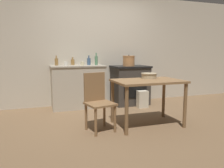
{
  "coord_description": "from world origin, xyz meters",
  "views": [
    {
      "loc": [
        -1.35,
        -3.46,
        1.21
      ],
      "look_at": [
        0.0,
        0.49,
        0.61
      ],
      "focal_mm": 35.0,
      "sensor_mm": 36.0,
      "label": 1
    }
  ],
  "objects_px": {
    "stove": "(130,85)",
    "chair": "(98,100)",
    "flour_sack": "(142,99)",
    "bottle_mid_left": "(89,61)",
    "bottle_left": "(96,60)",
    "cup_center": "(82,64)",
    "mixing_bowl_large": "(149,76)",
    "bottle_far_left": "(73,62)",
    "cup_center_right": "(66,64)",
    "stock_pot": "(129,61)",
    "work_table": "(148,87)",
    "bottle_center_left": "(56,62)"
  },
  "relations": [
    {
      "from": "stove",
      "to": "chair",
      "type": "distance_m",
      "value": 1.89
    },
    {
      "from": "flour_sack",
      "to": "bottle_mid_left",
      "type": "xyz_separation_m",
      "value": [
        -1.06,
        0.59,
        0.83
      ]
    },
    {
      "from": "bottle_left",
      "to": "cup_center",
      "type": "xyz_separation_m",
      "value": [
        -0.34,
        -0.13,
        -0.06
      ]
    },
    {
      "from": "bottle_mid_left",
      "to": "bottle_left",
      "type": "bearing_deg",
      "value": -2.51
    },
    {
      "from": "mixing_bowl_large",
      "to": "bottle_far_left",
      "type": "bearing_deg",
      "value": 124.13
    },
    {
      "from": "stove",
      "to": "cup_center_right",
      "type": "xyz_separation_m",
      "value": [
        -1.48,
        -0.02,
        0.52
      ]
    },
    {
      "from": "flour_sack",
      "to": "stock_pot",
      "type": "bearing_deg",
      "value": 114.23
    },
    {
      "from": "flour_sack",
      "to": "cup_center_right",
      "type": "height_order",
      "value": "cup_center_right"
    },
    {
      "from": "chair",
      "to": "bottle_mid_left",
      "type": "height_order",
      "value": "bottle_mid_left"
    },
    {
      "from": "work_table",
      "to": "bottle_center_left",
      "type": "relative_size",
      "value": 5.24
    },
    {
      "from": "stove",
      "to": "cup_center",
      "type": "xyz_separation_m",
      "value": [
        -1.12,
        0.0,
        0.52
      ]
    },
    {
      "from": "bottle_left",
      "to": "bottle_mid_left",
      "type": "height_order",
      "value": "bottle_left"
    },
    {
      "from": "stove",
      "to": "mixing_bowl_large",
      "type": "distance_m",
      "value": 1.4
    },
    {
      "from": "work_table",
      "to": "stock_pot",
      "type": "height_order",
      "value": "stock_pot"
    },
    {
      "from": "bottle_far_left",
      "to": "bottle_mid_left",
      "type": "relative_size",
      "value": 0.82
    },
    {
      "from": "stock_pot",
      "to": "cup_center",
      "type": "distance_m",
      "value": 1.06
    },
    {
      "from": "work_table",
      "to": "cup_center",
      "type": "distance_m",
      "value": 1.74
    },
    {
      "from": "flour_sack",
      "to": "mixing_bowl_large",
      "type": "distance_m",
      "value": 1.14
    },
    {
      "from": "flour_sack",
      "to": "mixing_bowl_large",
      "type": "bearing_deg",
      "value": -110.59
    },
    {
      "from": "bottle_far_left",
      "to": "bottle_left",
      "type": "xyz_separation_m",
      "value": [
        0.52,
        -0.11,
        0.04
      ]
    },
    {
      "from": "stock_pot",
      "to": "chair",
      "type": "bearing_deg",
      "value": -128.37
    },
    {
      "from": "chair",
      "to": "flour_sack",
      "type": "bearing_deg",
      "value": 25.84
    },
    {
      "from": "stove",
      "to": "mixing_bowl_large",
      "type": "relative_size",
      "value": 3.28
    },
    {
      "from": "chair",
      "to": "cup_center_right",
      "type": "relative_size",
      "value": 9.73
    },
    {
      "from": "mixing_bowl_large",
      "to": "cup_center_right",
      "type": "distance_m",
      "value": 1.83
    },
    {
      "from": "mixing_bowl_large",
      "to": "bottle_center_left",
      "type": "distance_m",
      "value": 2.11
    },
    {
      "from": "flour_sack",
      "to": "bottle_far_left",
      "type": "bearing_deg",
      "value": 153.72
    },
    {
      "from": "work_table",
      "to": "chair",
      "type": "height_order",
      "value": "chair"
    },
    {
      "from": "chair",
      "to": "bottle_far_left",
      "type": "xyz_separation_m",
      "value": [
        -0.11,
        1.72,
        0.52
      ]
    },
    {
      "from": "mixing_bowl_large",
      "to": "flour_sack",
      "type": "bearing_deg",
      "value": 69.41
    },
    {
      "from": "stove",
      "to": "flour_sack",
      "type": "distance_m",
      "value": 0.53
    },
    {
      "from": "flour_sack",
      "to": "bottle_center_left",
      "type": "height_order",
      "value": "bottle_center_left"
    },
    {
      "from": "chair",
      "to": "mixing_bowl_large",
      "type": "relative_size",
      "value": 3.26
    },
    {
      "from": "bottle_center_left",
      "to": "cup_center",
      "type": "distance_m",
      "value": 0.57
    },
    {
      "from": "chair",
      "to": "bottle_mid_left",
      "type": "xyz_separation_m",
      "value": [
        0.23,
        1.62,
        0.54
      ]
    },
    {
      "from": "work_table",
      "to": "cup_center_right",
      "type": "distance_m",
      "value": 1.92
    },
    {
      "from": "stock_pot",
      "to": "bottle_center_left",
      "type": "xyz_separation_m",
      "value": [
        -1.59,
        0.26,
        -0.01
      ]
    },
    {
      "from": "bottle_mid_left",
      "to": "cup_center",
      "type": "bearing_deg",
      "value": -141.51
    },
    {
      "from": "stove",
      "to": "bottle_mid_left",
      "type": "xyz_separation_m",
      "value": [
        -0.95,
        0.14,
        0.56
      ]
    },
    {
      "from": "stock_pot",
      "to": "bottle_mid_left",
      "type": "xyz_separation_m",
      "value": [
        -0.89,
        0.2,
        -0.01
      ]
    },
    {
      "from": "stock_pot",
      "to": "cup_center_right",
      "type": "relative_size",
      "value": 3.03
    },
    {
      "from": "stock_pot",
      "to": "cup_center_right",
      "type": "bearing_deg",
      "value": 178.11
    },
    {
      "from": "flour_sack",
      "to": "work_table",
      "type": "bearing_deg",
      "value": -112.76
    },
    {
      "from": "work_table",
      "to": "bottle_far_left",
      "type": "bearing_deg",
      "value": 118.35
    },
    {
      "from": "stock_pot",
      "to": "bottle_center_left",
      "type": "bearing_deg",
      "value": 170.85
    },
    {
      "from": "work_table",
      "to": "flour_sack",
      "type": "distance_m",
      "value": 1.26
    },
    {
      "from": "bottle_far_left",
      "to": "bottle_mid_left",
      "type": "distance_m",
      "value": 0.36
    },
    {
      "from": "work_table",
      "to": "cup_center_right",
      "type": "xyz_separation_m",
      "value": [
        -1.14,
        1.51,
        0.33
      ]
    },
    {
      "from": "stock_pot",
      "to": "cup_center",
      "type": "bearing_deg",
      "value": 176.48
    },
    {
      "from": "mixing_bowl_large",
      "to": "bottle_center_left",
      "type": "height_order",
      "value": "bottle_center_left"
    }
  ]
}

